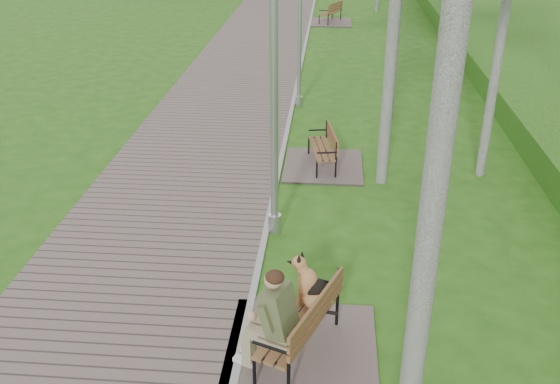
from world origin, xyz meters
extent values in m
cube|color=#6F5E5A|center=(-1.75, 21.50, 0.02)|extent=(3.50, 67.00, 0.04)
cube|color=#999993|center=(0.00, 21.50, 0.03)|extent=(0.10, 67.00, 0.05)
cube|color=#6F5E5A|center=(0.75, 1.70, 0.02)|extent=(1.84, 2.05, 0.04)
cube|color=brown|center=(0.70, 1.70, 0.46)|extent=(0.99, 1.60, 0.04)
cube|color=brown|center=(0.93, 1.60, 0.74)|extent=(0.60, 1.44, 0.34)
cube|color=#6F5E5A|center=(0.89, 7.41, 0.02)|extent=(1.58, 1.76, 0.04)
cube|color=brown|center=(0.84, 7.41, 0.40)|extent=(0.61, 1.37, 0.04)
cube|color=brown|center=(1.04, 7.45, 0.63)|extent=(0.26, 1.31, 0.29)
cube|color=#6F5E5A|center=(0.87, 22.22, 0.02)|extent=(1.70, 1.88, 0.04)
cube|color=brown|center=(0.82, 22.22, 0.42)|extent=(0.95, 1.47, 0.04)
cube|color=brown|center=(1.03, 22.13, 0.68)|extent=(0.59, 1.31, 0.31)
cylinder|color=#9B9DA3|center=(0.14, 4.69, 0.16)|extent=(0.21, 0.21, 0.32)
cylinder|color=#9B9DA3|center=(0.14, 4.69, 2.64)|extent=(0.13, 0.13, 5.29)
cylinder|color=#9B9DA3|center=(0.16, 11.26, 0.13)|extent=(0.17, 0.17, 0.26)
cylinder|color=#9B9DA3|center=(0.16, 11.26, 2.16)|extent=(0.10, 0.10, 4.33)
camera|label=1|loc=(0.99, -4.26, 5.17)|focal=40.00mm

